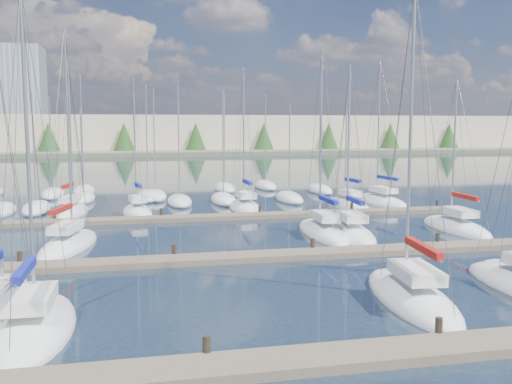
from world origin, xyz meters
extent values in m
plane|color=#1D2A3A|center=(0.00, 60.00, 0.00)|extent=(400.00, 400.00, 0.00)
cube|color=#6B5E4C|center=(0.00, 2.00, 0.15)|extent=(44.00, 1.80, 0.35)
cylinder|color=#2D261C|center=(-4.00, 2.90, 0.30)|extent=(0.26, 0.26, 1.10)
cylinder|color=#2D261C|center=(4.00, 2.90, 0.30)|extent=(0.26, 0.26, 1.10)
cube|color=#6B5E4C|center=(0.00, 16.00, 0.15)|extent=(44.00, 1.80, 0.35)
cylinder|color=#2D261C|center=(-12.00, 16.90, 0.30)|extent=(0.26, 0.26, 1.10)
cylinder|color=#2D261C|center=(-4.00, 16.90, 0.30)|extent=(0.26, 0.26, 1.10)
cylinder|color=#2D261C|center=(4.00, 16.90, 0.30)|extent=(0.26, 0.26, 1.10)
cylinder|color=#2D261C|center=(12.00, 16.90, 0.30)|extent=(0.26, 0.26, 1.10)
cube|color=#6B5E4C|center=(0.00, 30.00, 0.15)|extent=(44.00, 1.80, 0.35)
cylinder|color=#2D261C|center=(-12.00, 30.90, 0.30)|extent=(0.26, 0.26, 1.10)
cylinder|color=#2D261C|center=(-4.00, 30.90, 0.30)|extent=(0.26, 0.26, 1.10)
cylinder|color=#2D261C|center=(4.00, 30.90, 0.30)|extent=(0.26, 0.26, 1.10)
cylinder|color=#2D261C|center=(12.00, 30.90, 0.30)|extent=(0.26, 0.26, 1.10)
cylinder|color=#2D261C|center=(20.00, 30.90, 0.30)|extent=(0.26, 0.26, 1.10)
ellipsoid|color=white|center=(16.18, 21.71, 0.05)|extent=(2.68, 8.19, 1.60)
cube|color=maroon|center=(16.18, 21.71, 0.05)|extent=(1.39, 3.93, 0.12)
cube|color=silver|center=(16.17, 21.30, 1.35)|extent=(1.44, 2.88, 0.50)
cylinder|color=#9EA0A5|center=(16.20, 22.36, 5.91)|extent=(0.14, 0.14, 9.62)
cylinder|color=#9EA0A5|center=(16.16, 20.65, 2.40)|extent=(0.17, 3.42, 0.10)
cube|color=maroon|center=(16.16, 20.65, 2.52)|extent=(0.36, 3.15, 0.30)
ellipsoid|color=white|center=(3.49, 34.53, 0.05)|extent=(2.58, 7.66, 1.60)
cube|color=maroon|center=(3.49, 34.53, 0.05)|extent=(1.34, 3.68, 0.12)
cube|color=silver|center=(3.49, 34.15, 1.35)|extent=(1.41, 2.68, 0.50)
cylinder|color=#9EA0A5|center=(3.49, 35.15, 6.71)|extent=(0.14, 0.14, 11.23)
cylinder|color=#9EA0A5|center=(3.48, 33.54, 2.40)|extent=(0.11, 3.21, 0.10)
cube|color=navy|center=(3.48, 33.54, 2.52)|extent=(0.31, 2.96, 0.30)
ellipsoid|color=white|center=(-11.17, 34.88, 0.05)|extent=(3.29, 7.58, 1.60)
cube|color=black|center=(-11.17, 34.88, 0.05)|extent=(1.67, 3.65, 0.12)
cube|color=silver|center=(-11.22, 34.52, 1.35)|extent=(1.59, 2.72, 0.50)
cylinder|color=#9EA0A5|center=(-11.08, 35.46, 6.86)|extent=(0.14, 0.14, 11.53)
cylinder|color=#9EA0A5|center=(-11.31, 33.94, 2.40)|extent=(0.56, 3.06, 0.10)
cube|color=maroon|center=(-11.31, 33.94, 2.52)|extent=(0.72, 2.84, 0.30)
ellipsoid|color=white|center=(12.89, 34.07, 0.05)|extent=(3.09, 7.12, 1.60)
cube|color=black|center=(12.89, 34.07, 0.05)|extent=(1.58, 3.43, 0.12)
cube|color=silver|center=(12.92, 33.73, 1.35)|extent=(1.57, 2.54, 0.50)
cylinder|color=#9EA0A5|center=(12.83, 34.62, 5.35)|extent=(0.14, 0.14, 8.50)
cylinder|color=#9EA0A5|center=(12.97, 33.17, 2.40)|extent=(0.38, 2.90, 0.10)
cube|color=navy|center=(12.97, 33.17, 2.52)|extent=(0.56, 2.69, 0.30)
ellipsoid|color=white|center=(-10.01, 21.31, 0.05)|extent=(4.16, 8.69, 1.60)
cube|color=silver|center=(-10.10, 20.90, 1.35)|extent=(1.92, 3.15, 0.50)
cylinder|color=#9EA0A5|center=(-9.86, 21.96, 7.03)|extent=(0.14, 0.14, 11.87)
cylinder|color=#9EA0A5|center=(-10.25, 20.25, 2.40)|extent=(0.87, 3.45, 0.10)
cube|color=maroon|center=(-10.25, 20.25, 2.52)|extent=(1.01, 3.22, 0.30)
ellipsoid|color=white|center=(8.03, 21.31, 0.05)|extent=(3.19, 8.08, 1.60)
cube|color=black|center=(8.03, 21.31, 0.05)|extent=(1.63, 3.89, 0.12)
cube|color=silver|center=(8.00, 20.92, 1.35)|extent=(1.63, 2.87, 0.50)
cylinder|color=#9EA0A5|center=(8.08, 21.94, 6.22)|extent=(0.14, 0.14, 10.25)
cylinder|color=#9EA0A5|center=(7.95, 20.29, 2.40)|extent=(0.36, 3.32, 0.10)
cube|color=navy|center=(7.95, 20.29, 2.52)|extent=(0.54, 3.07, 0.30)
ellipsoid|color=white|center=(16.84, 35.72, 0.05)|extent=(3.49, 8.94, 1.60)
cube|color=black|center=(16.84, 35.72, 0.05)|extent=(1.78, 4.30, 0.12)
cube|color=silver|center=(16.89, 35.29, 1.35)|extent=(1.73, 3.18, 0.50)
cylinder|color=#9EA0A5|center=(16.76, 36.42, 7.27)|extent=(0.14, 0.14, 12.34)
cylinder|color=#9EA0A5|center=(16.97, 34.60, 2.40)|extent=(0.50, 3.65, 0.10)
cube|color=navy|center=(16.97, 34.60, 2.52)|extent=(0.67, 3.38, 0.30)
ellipsoid|color=white|center=(-5.82, 33.65, 0.05)|extent=(3.05, 6.43, 1.60)
cube|color=silver|center=(-5.78, 33.34, 1.35)|extent=(1.51, 2.31, 0.50)
cylinder|color=#9EA0A5|center=(-5.88, 34.14, 6.15)|extent=(0.14, 0.14, 10.10)
cylinder|color=#9EA0A5|center=(-5.71, 32.85, 2.40)|extent=(0.44, 2.59, 0.10)
cube|color=navy|center=(-5.71, 32.85, 2.52)|extent=(0.62, 2.41, 0.30)
ellipsoid|color=white|center=(6.36, 21.98, 0.05)|extent=(2.62, 8.71, 1.60)
cube|color=silver|center=(6.34, 21.55, 1.35)|extent=(1.39, 3.06, 0.50)
cylinder|color=#9EA0A5|center=(6.38, 22.67, 6.76)|extent=(0.14, 0.14, 11.31)
cylinder|color=#9EA0A5|center=(6.32, 20.86, 2.40)|extent=(0.22, 3.63, 0.10)
cube|color=navy|center=(6.32, 20.86, 2.52)|extent=(0.41, 3.35, 0.30)
ellipsoid|color=white|center=(5.27, 7.30, 0.05)|extent=(3.66, 8.83, 1.60)
cube|color=maroon|center=(5.27, 7.30, 0.05)|extent=(1.87, 4.25, 0.12)
cube|color=silver|center=(5.22, 6.88, 1.35)|extent=(1.81, 3.15, 0.50)
cylinder|color=#9EA0A5|center=(5.35, 7.99, 7.16)|extent=(0.14, 0.14, 12.13)
cylinder|color=#9EA0A5|center=(5.14, 6.20, 2.40)|extent=(0.52, 3.59, 0.10)
cube|color=maroon|center=(5.14, 6.20, 2.52)|extent=(0.69, 3.33, 0.30)
ellipsoid|color=white|center=(-9.78, 6.86, 0.05)|extent=(2.96, 7.78, 1.60)
cube|color=silver|center=(-9.78, 6.47, 1.35)|extent=(1.62, 2.73, 0.50)
cylinder|color=#9EA0A5|center=(-9.77, 7.48, 6.68)|extent=(0.14, 0.14, 11.16)
cylinder|color=#9EA0A5|center=(-9.79, 5.85, 2.40)|extent=(0.13, 3.26, 0.10)
cube|color=navy|center=(-9.79, 5.85, 2.52)|extent=(0.33, 3.00, 0.30)
cylinder|color=#9EA0A5|center=(-3.94, 43.45, 5.97)|extent=(0.12, 0.12, 10.14)
ellipsoid|color=white|center=(-3.94, 43.45, 0.25)|extent=(2.20, 6.40, 1.40)
cylinder|color=#9EA0A5|center=(-4.68, 43.24, 6.14)|extent=(0.12, 0.12, 10.49)
ellipsoid|color=white|center=(-4.68, 43.24, 0.25)|extent=(2.20, 6.40, 1.40)
cylinder|color=#9EA0A5|center=(9.07, 50.53, 5.93)|extent=(0.12, 0.12, 10.06)
ellipsoid|color=white|center=(9.07, 50.53, 0.25)|extent=(2.20, 6.40, 1.40)
cylinder|color=#9EA0A5|center=(-14.23, 47.33, 5.60)|extent=(0.12, 0.12, 9.39)
ellipsoid|color=white|center=(-14.23, 47.33, 0.25)|extent=(2.20, 6.40, 1.40)
ellipsoid|color=white|center=(-16.97, 36.19, 0.25)|extent=(2.20, 6.40, 1.40)
cylinder|color=#9EA0A5|center=(-14.23, 36.83, 5.55)|extent=(0.12, 0.12, 9.30)
ellipsoid|color=white|center=(-14.23, 36.83, 0.25)|extent=(2.20, 6.40, 1.40)
cylinder|color=#9EA0A5|center=(13.97, 45.41, 6.74)|extent=(0.12, 0.12, 11.68)
ellipsoid|color=white|center=(13.97, 45.41, 0.25)|extent=(2.20, 6.40, 1.40)
cylinder|color=#9EA0A5|center=(2.31, 39.32, 5.78)|extent=(0.12, 0.12, 9.76)
ellipsoid|color=white|center=(2.31, 39.32, 0.25)|extent=(2.20, 6.40, 1.40)
cylinder|color=#9EA0A5|center=(-11.34, 49.91, 6.87)|extent=(0.12, 0.12, 11.95)
ellipsoid|color=white|center=(-11.34, 49.91, 0.25)|extent=(2.20, 6.40, 1.40)
cylinder|color=#9EA0A5|center=(8.76, 39.06, 5.13)|extent=(0.12, 0.12, 8.46)
ellipsoid|color=white|center=(8.76, 39.06, 0.25)|extent=(2.20, 6.40, 1.40)
cylinder|color=#9EA0A5|center=(-10.91, 43.47, 4.96)|extent=(0.12, 0.12, 8.12)
ellipsoid|color=white|center=(-10.91, 43.47, 0.25)|extent=(2.20, 6.40, 1.40)
cylinder|color=#9EA0A5|center=(4.00, 49.08, 5.90)|extent=(0.12, 0.12, 10.00)
ellipsoid|color=white|center=(4.00, 49.08, 0.25)|extent=(2.20, 6.40, 1.40)
cylinder|color=#9EA0A5|center=(-1.89, 38.97, 6.17)|extent=(0.12, 0.12, 10.54)
ellipsoid|color=white|center=(-1.89, 38.97, 0.25)|extent=(2.20, 6.40, 1.40)
cube|color=#666B51|center=(0.00, 150.00, 0.50)|extent=(400.00, 60.00, 1.00)
cube|color=beige|center=(10.00, 140.00, 5.00)|extent=(200.00, 12.00, 10.00)
cube|color=slate|center=(-40.00, 165.00, 15.00)|extent=(18.00, 15.00, 30.00)
cone|color=#284C1E|center=(-26.00, 133.00, 4.00)|extent=(6.00, 6.00, 8.00)
cone|color=#284C1E|center=(-8.00, 133.00, 4.00)|extent=(6.00, 6.00, 8.00)
cone|color=#284C1E|center=(10.00, 133.00, 4.00)|extent=(6.00, 6.00, 8.00)
cone|color=#284C1E|center=(28.00, 133.00, 4.00)|extent=(6.00, 6.00, 8.00)
cone|color=#284C1E|center=(46.00, 133.00, 4.00)|extent=(6.00, 6.00, 8.00)
cone|color=#284C1E|center=(64.00, 133.00, 4.00)|extent=(6.00, 6.00, 8.00)
cone|color=#284C1E|center=(82.00, 133.00, 4.00)|extent=(6.00, 6.00, 8.00)
camera|label=1|loc=(-6.13, -14.17, 7.39)|focal=40.00mm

